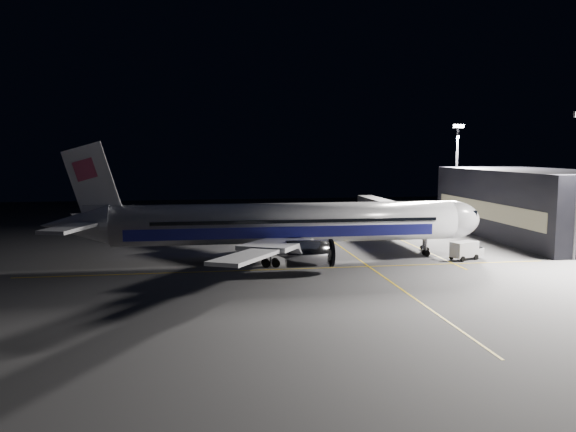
% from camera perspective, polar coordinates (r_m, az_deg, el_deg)
% --- Properties ---
extents(ground, '(200.00, 200.00, 0.00)m').
position_cam_1_polar(ground, '(79.46, 0.00, -4.50)').
color(ground, '#4C4C4F').
rests_on(ground, ground).
extents(guide_line_main, '(0.25, 80.00, 0.01)m').
position_cam_1_polar(guide_line_main, '(81.55, 6.98, -4.25)').
color(guide_line_main, gold).
rests_on(guide_line_main, ground).
extents(guide_line_cross, '(70.00, 0.25, 0.01)m').
position_cam_1_polar(guide_line_cross, '(73.66, 0.71, -5.39)').
color(guide_line_cross, gold).
rests_on(guide_line_cross, ground).
extents(guide_line_side, '(0.25, 40.00, 0.01)m').
position_cam_1_polar(guide_line_side, '(94.65, 12.36, -2.83)').
color(guide_line_side, gold).
rests_on(guide_line_side, ground).
extents(airliner, '(61.48, 54.22, 16.64)m').
position_cam_1_polar(airliner, '(78.47, -0.77, -0.82)').
color(airliner, silver).
rests_on(airliner, ground).
extents(terminal, '(18.12, 40.00, 12.00)m').
position_cam_1_polar(terminal, '(108.25, 23.61, 1.15)').
color(terminal, black).
rests_on(terminal, ground).
extents(jet_bridge, '(3.60, 34.40, 6.30)m').
position_cam_1_polar(jet_bridge, '(101.51, 10.80, 0.45)').
color(jet_bridge, '#B2B2B7').
rests_on(jet_bridge, ground).
extents(floodlight_mast_north, '(2.40, 0.68, 20.70)m').
position_cam_1_polar(floodlight_mast_north, '(120.75, 16.77, 4.97)').
color(floodlight_mast_north, '#59595E').
rests_on(floodlight_mast_north, ground).
extents(service_truck, '(5.41, 3.77, 2.58)m').
position_cam_1_polar(service_truck, '(83.70, 17.67, -3.28)').
color(service_truck, silver).
rests_on(service_truck, ground).
extents(baggage_tug, '(3.20, 2.81, 1.99)m').
position_cam_1_polar(baggage_tug, '(100.74, -2.18, -1.58)').
color(baggage_tug, black).
rests_on(baggage_tug, ground).
extents(safety_cone_a, '(0.42, 0.42, 0.63)m').
position_cam_1_polar(safety_cone_a, '(84.35, 3.63, -3.63)').
color(safety_cone_a, '#DD5909').
rests_on(safety_cone_a, ground).
extents(safety_cone_b, '(0.44, 0.44, 0.66)m').
position_cam_1_polar(safety_cone_b, '(87.80, -0.52, -3.20)').
color(safety_cone_b, '#DD5909').
rests_on(safety_cone_b, ground).
extents(safety_cone_c, '(0.36, 0.36, 0.55)m').
position_cam_1_polar(safety_cone_c, '(90.88, -4.68, -2.92)').
color(safety_cone_c, '#DD5909').
rests_on(safety_cone_c, ground).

